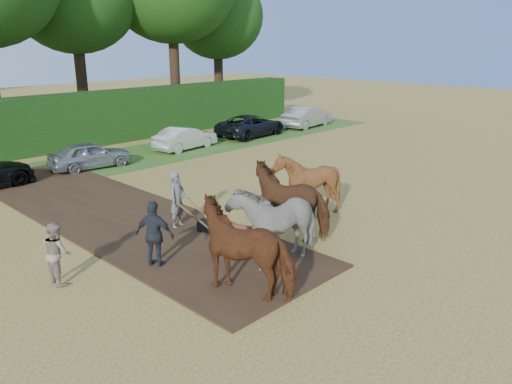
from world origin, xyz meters
name	(u,v)px	position (x,y,z in m)	size (l,w,h in m)	color
ground	(212,297)	(0.00, 0.00, 0.00)	(120.00, 120.00, 0.00)	gold
earth_strip	(113,213)	(1.50, 7.00, 0.03)	(4.50, 17.00, 0.05)	#472D1C
spectator_near	(57,253)	(-2.15, 3.32, 0.80)	(0.77, 0.60, 1.59)	#BDAA95
spectator_far	(155,235)	(0.05, 2.29, 0.92)	(1.08, 0.45, 1.84)	#22262E
plough_team	(280,209)	(3.50, 0.94, 1.11)	(7.47, 6.37, 2.24)	brown
parked_cars	(44,161)	(2.06, 13.60, 0.69)	(41.66, 2.81, 1.46)	silver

